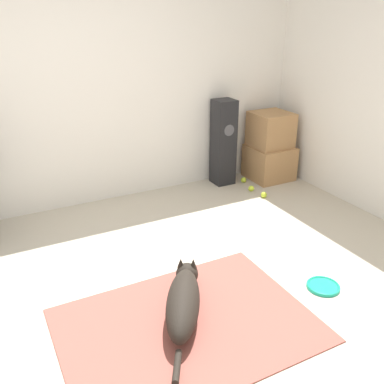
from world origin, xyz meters
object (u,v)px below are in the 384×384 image
object	(u,v)px
tennis_ball_by_boxes	(264,195)
cardboard_box_upper	(271,130)
cardboard_box_lower	(269,162)
dog	(184,300)
floor_speaker	(223,143)
tennis_ball_near_speaker	(244,180)
frisbee	(323,286)
tennis_ball_loose_on_carpet	(251,188)

from	to	relation	value
tennis_ball_by_boxes	cardboard_box_upper	bearing A→B (deg)	49.84
cardboard_box_lower	tennis_ball_by_boxes	xyz separation A→B (m)	(-0.41, -0.47, -0.17)
cardboard_box_lower	dog	bearing A→B (deg)	-138.64
tennis_ball_by_boxes	floor_speaker	bearing A→B (deg)	106.48
cardboard_box_lower	tennis_ball_near_speaker	size ratio (longest dim) A/B	7.53
cardboard_box_upper	tennis_ball_by_boxes	xyz separation A→B (m)	(-0.41, -0.48, -0.58)
cardboard_box_lower	floor_speaker	distance (m)	0.68
frisbee	tennis_ball_loose_on_carpet	xyz separation A→B (m)	(0.58, 1.80, 0.02)
floor_speaker	cardboard_box_upper	bearing A→B (deg)	-11.74
dog	cardboard_box_lower	size ratio (longest dim) A/B	1.93
cardboard_box_lower	floor_speaker	size ratio (longest dim) A/B	0.49
frisbee	tennis_ball_by_boxes	size ratio (longest dim) A/B	3.82
dog	frisbee	size ratio (longest dim) A/B	3.81
dog	cardboard_box_upper	bearing A→B (deg)	41.62
dog	cardboard_box_lower	world-z (taller)	cardboard_box_lower
cardboard_box_lower	tennis_ball_near_speaker	world-z (taller)	cardboard_box_lower
floor_speaker	tennis_ball_by_boxes	bearing A→B (deg)	-73.52
cardboard_box_upper	tennis_ball_loose_on_carpet	world-z (taller)	cardboard_box_upper
cardboard_box_lower	tennis_ball_by_boxes	distance (m)	0.65
cardboard_box_upper	cardboard_box_lower	bearing A→B (deg)	-77.14
tennis_ball_by_boxes	tennis_ball_loose_on_carpet	bearing A→B (deg)	95.99
cardboard_box_lower	tennis_ball_loose_on_carpet	bearing A→B (deg)	-149.65
cardboard_box_upper	tennis_ball_near_speaker	size ratio (longest dim) A/B	6.69
cardboard_box_lower	tennis_ball_by_boxes	bearing A→B (deg)	-131.25
tennis_ball_loose_on_carpet	dog	bearing A→B (deg)	-136.26
frisbee	tennis_ball_loose_on_carpet	size ratio (longest dim) A/B	3.82
dog	floor_speaker	world-z (taller)	floor_speaker
frisbee	tennis_ball_loose_on_carpet	bearing A→B (deg)	72.20
dog	frisbee	distance (m)	1.12
cardboard_box_lower	floor_speaker	bearing A→B (deg)	166.99
frisbee	cardboard_box_lower	world-z (taller)	cardboard_box_lower
tennis_ball_by_boxes	tennis_ball_near_speaker	distance (m)	0.48
cardboard_box_lower	tennis_ball_loose_on_carpet	world-z (taller)	cardboard_box_lower
dog	cardboard_box_upper	world-z (taller)	cardboard_box_upper
tennis_ball_by_boxes	dog	bearing A→B (deg)	-140.75
floor_speaker	tennis_ball_loose_on_carpet	size ratio (longest dim) A/B	15.27
cardboard_box_lower	tennis_ball_near_speaker	distance (m)	0.40
cardboard_box_lower	tennis_ball_near_speaker	bearing A→B (deg)	178.53
tennis_ball_by_boxes	tennis_ball_loose_on_carpet	world-z (taller)	same
floor_speaker	tennis_ball_near_speaker	xyz separation A→B (m)	(0.23, -0.13, -0.47)
tennis_ball_near_speaker	tennis_ball_loose_on_carpet	size ratio (longest dim) A/B	1.00
tennis_ball_near_speaker	tennis_ball_loose_on_carpet	distance (m)	0.27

